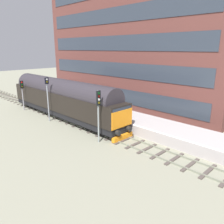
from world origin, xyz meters
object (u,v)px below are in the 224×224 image
diesel_locomotive (62,98)px  signal_post_near (98,109)px  signal_post_mid (48,95)px  platform_number_sign (120,106)px  waiting_passenger (114,103)px  signal_post_far (22,91)px

diesel_locomotive → signal_post_near: 8.82m
signal_post_mid → platform_number_sign: size_ratio=2.37×
diesel_locomotive → waiting_passenger: size_ratio=12.05×
diesel_locomotive → signal_post_mid: 1.96m
signal_post_far → waiting_passenger: size_ratio=2.45×
diesel_locomotive → signal_post_far: (-1.87, 6.62, 0.11)m
signal_post_mid → platform_number_sign: signal_post_mid is taller
platform_number_sign → waiting_passenger: bearing=55.7°
signal_post_mid → signal_post_far: size_ratio=1.25×
signal_post_mid → platform_number_sign: 8.43m
signal_post_near → platform_number_sign: bearing=16.2°
diesel_locomotive → platform_number_sign: (2.02, -7.47, -0.08)m
signal_post_near → platform_number_sign: 4.10m
platform_number_sign → waiting_passenger: 3.16m
signal_post_far → waiting_passenger: signal_post_far is taller
signal_post_far → diesel_locomotive: bearing=-74.2°
signal_post_mid → platform_number_sign: (3.89, -7.45, -0.69)m
diesel_locomotive → platform_number_sign: diesel_locomotive is taller
signal_post_near → signal_post_mid: (-0.00, 8.58, 0.04)m
platform_number_sign → diesel_locomotive: bearing=105.1°
diesel_locomotive → waiting_passenger: bearing=-52.3°
diesel_locomotive → platform_number_sign: 7.74m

